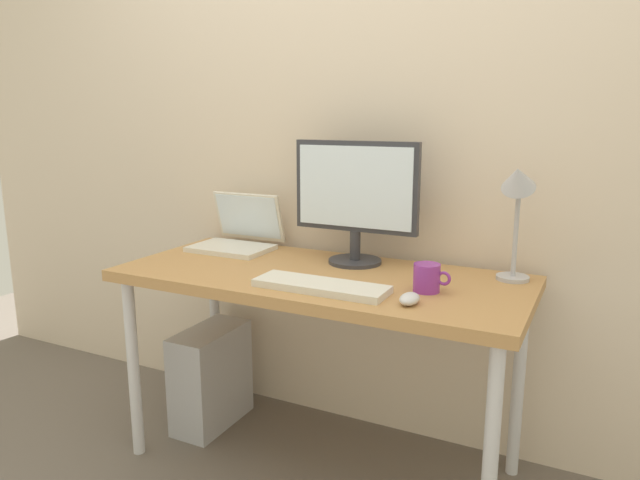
% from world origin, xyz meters
% --- Properties ---
extents(ground_plane, '(6.00, 6.00, 0.00)m').
position_xyz_m(ground_plane, '(0.00, 0.00, 0.00)').
color(ground_plane, '#665B51').
extents(back_wall, '(4.40, 0.04, 2.60)m').
position_xyz_m(back_wall, '(0.00, 0.38, 1.30)').
color(back_wall, beige).
rests_on(back_wall, ground_plane).
extents(desk, '(1.45, 0.63, 0.75)m').
position_xyz_m(desk, '(0.00, 0.00, 0.68)').
color(desk, '#B7844C').
rests_on(desk, ground_plane).
extents(monitor, '(0.48, 0.20, 0.46)m').
position_xyz_m(monitor, '(0.05, 0.19, 1.00)').
color(monitor, '#333338').
rests_on(monitor, desk).
extents(laptop, '(0.32, 0.28, 0.22)m').
position_xyz_m(laptop, '(-0.48, 0.20, 0.80)').
color(laptop, silver).
rests_on(laptop, desk).
extents(desk_lamp, '(0.11, 0.16, 0.41)m').
position_xyz_m(desk_lamp, '(0.62, 0.19, 1.04)').
color(desk_lamp, '#B2B2B7').
rests_on(desk_lamp, desk).
extents(keyboard, '(0.44, 0.14, 0.02)m').
position_xyz_m(keyboard, '(0.09, -0.18, 0.76)').
color(keyboard, silver).
rests_on(keyboard, desk).
extents(mouse, '(0.06, 0.09, 0.03)m').
position_xyz_m(mouse, '(0.39, -0.19, 0.76)').
color(mouse, silver).
rests_on(mouse, desk).
extents(coffee_mug, '(0.12, 0.08, 0.09)m').
position_xyz_m(coffee_mug, '(0.40, -0.04, 0.79)').
color(coffee_mug, purple).
rests_on(coffee_mug, desk).
extents(computer_tower, '(0.18, 0.36, 0.42)m').
position_xyz_m(computer_tower, '(-0.54, 0.06, 0.21)').
color(computer_tower, '#B2B2B7').
rests_on(computer_tower, ground_plane).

